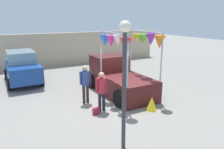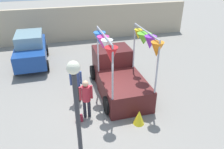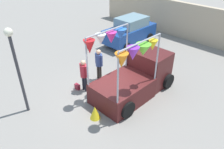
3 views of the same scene
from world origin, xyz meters
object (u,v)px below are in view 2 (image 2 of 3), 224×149
Objects in this scene: person_vendor at (76,81)px; folded_kite_bundle_sunflower at (139,117)px; parked_car at (31,49)px; street_lamp at (77,109)px; handbag at (79,118)px; person_customer at (86,96)px; vendor_truck at (118,72)px.

person_vendor is 3.10m from folded_kite_bundle_sunflower.
parked_car is 8.20m from folded_kite_bundle_sunflower.
handbag is at bearing 84.30° from street_lamp.
handbag is (-0.11, -1.38, -0.92)m from person_vendor.
parked_car is at bearing 111.08° from person_customer.
parked_car is 6.60m from handbag.
parked_car is 6.67× the size of folded_kite_bundle_sunflower.
handbag is at bearing -138.36° from vendor_truck.
handbag is at bearing 160.94° from folded_kite_bundle_sunflower.
street_lamp reaches higher than handbag.
person_vendor is at bearing -165.35° from vendor_truck.
street_lamp reaches higher than person_vendor.
parked_car reaches higher than person_vendor.
person_customer is 0.96× the size of person_vendor.
handbag is 0.47× the size of folded_kite_bundle_sunflower.
folded_kite_bundle_sunflower is (1.86, -0.96, -0.71)m from person_customer.
handbag is (-0.35, -0.20, -0.87)m from person_customer.
person_vendor reaches higher than handbag.
folded_kite_bundle_sunflower is at bearing -45.60° from person_vendor.
person_customer is at bearing -136.45° from vendor_truck.
vendor_truck is 1.02× the size of parked_car.
vendor_truck reaches higher than handbag.
person_customer is at bearing 152.61° from folded_kite_bundle_sunflower.
person_vendor is at bearing 84.70° from street_lamp.
folded_kite_bundle_sunflower is (2.46, 1.74, -2.16)m from street_lamp.
person_vendor is 0.47× the size of street_lamp.
street_lamp reaches higher than vendor_truck.
parked_car reaches higher than person_customer.
parked_car is (-4.14, 4.33, 0.02)m from vendor_truck.
person_vendor reaches higher than folded_kite_bundle_sunflower.
street_lamp is at bearing -95.30° from person_vendor.
vendor_truck is at bearing 43.55° from person_customer.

